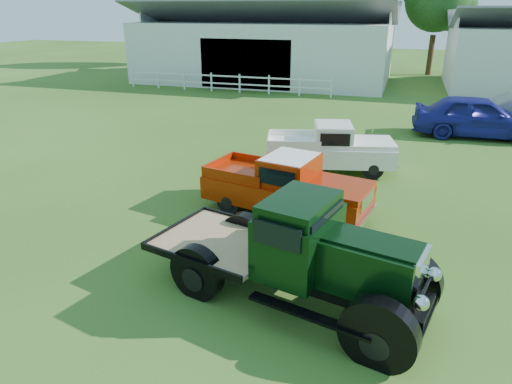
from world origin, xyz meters
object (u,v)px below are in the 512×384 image
(vintage_flatbed, at_px, (293,250))
(white_pickup, at_px, (330,148))
(red_pickup, at_px, (286,185))
(misc_car_blue, at_px, (478,116))

(vintage_flatbed, relative_size, white_pickup, 1.22)
(white_pickup, bearing_deg, vintage_flatbed, -99.49)
(vintage_flatbed, relative_size, red_pickup, 1.18)
(vintage_flatbed, height_order, misc_car_blue, vintage_flatbed)
(vintage_flatbed, bearing_deg, white_pickup, 107.74)
(vintage_flatbed, xyz_separation_m, misc_car_blue, (4.68, 13.96, -0.17))
(white_pickup, xyz_separation_m, misc_car_blue, (5.25, 6.36, 0.09))
(misc_car_blue, bearing_deg, white_pickup, 138.16)
(vintage_flatbed, distance_m, white_pickup, 7.63)
(vintage_flatbed, bearing_deg, misc_car_blue, 84.91)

